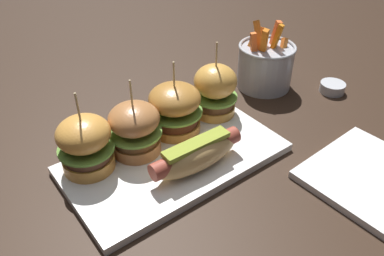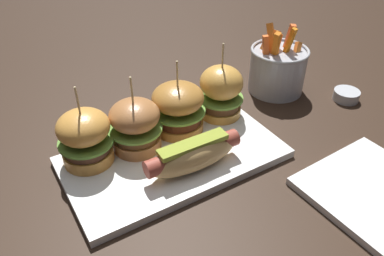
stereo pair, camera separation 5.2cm
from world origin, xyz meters
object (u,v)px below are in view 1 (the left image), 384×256
(platter_main, at_px, (175,158))
(slider_center_right, at_px, (175,108))
(slider_far_right, at_px, (215,90))
(hot_dog, at_px, (196,154))
(sauce_ramekin, at_px, (332,87))
(slider_far_left, at_px, (85,144))
(slider_center_left, at_px, (135,128))
(side_plate, at_px, (375,180))
(fries_bucket, at_px, (265,65))

(platter_main, height_order, slider_center_right, slider_center_right)
(platter_main, xyz_separation_m, slider_far_right, (0.13, 0.06, 0.06))
(hot_dog, height_order, sauce_ramekin, hot_dog)
(platter_main, xyz_separation_m, hot_dog, (0.01, -0.04, 0.03))
(slider_far_left, height_order, sauce_ramekin, slider_far_left)
(slider_center_left, xyz_separation_m, side_plate, (0.26, -0.28, -0.05))
(platter_main, distance_m, slider_far_right, 0.16)
(slider_far_right, distance_m, fries_bucket, 0.17)
(platter_main, xyz_separation_m, sauce_ramekin, (0.40, -0.02, 0.00))
(slider_center_left, bearing_deg, side_plate, -46.71)
(platter_main, height_order, slider_far_left, slider_far_left)
(side_plate, bearing_deg, platter_main, 133.82)
(slider_far_left, height_order, side_plate, slider_far_left)
(slider_center_right, relative_size, side_plate, 0.71)
(slider_center_right, bearing_deg, slider_far_right, -0.12)
(platter_main, height_order, slider_center_left, slider_center_left)
(slider_center_right, height_order, slider_far_right, slider_far_right)
(fries_bucket, bearing_deg, sauce_ramekin, -47.96)
(slider_far_left, xyz_separation_m, slider_far_right, (0.26, -0.00, 0.00))
(slider_center_left, height_order, side_plate, slider_center_left)
(hot_dog, xyz_separation_m, slider_center_left, (-0.05, 0.09, 0.02))
(platter_main, bearing_deg, sauce_ramekin, -2.41)
(fries_bucket, distance_m, side_plate, 0.34)
(slider_center_right, xyz_separation_m, side_plate, (0.18, -0.29, -0.05))
(hot_dog, relative_size, side_plate, 0.85)
(fries_bucket, height_order, sauce_ramekin, fries_bucket)
(platter_main, relative_size, side_plate, 1.89)
(slider_far_left, xyz_separation_m, fries_bucket, (0.43, 0.03, -0.01))
(platter_main, height_order, fries_bucket, fries_bucket)
(hot_dog, bearing_deg, fries_bucket, 25.22)
(platter_main, relative_size, slider_center_left, 2.68)
(fries_bucket, bearing_deg, hot_dog, -154.78)
(slider_center_right, bearing_deg, sauce_ramekin, -11.95)
(slider_far_right, xyz_separation_m, fries_bucket, (0.17, 0.03, -0.01))
(slider_center_right, distance_m, side_plate, 0.34)
(slider_far_left, bearing_deg, sauce_ramekin, -8.18)
(platter_main, xyz_separation_m, slider_far_left, (-0.12, 0.06, 0.05))
(slider_center_left, relative_size, side_plate, 0.71)
(platter_main, bearing_deg, slider_center_right, 53.75)
(hot_dog, height_order, slider_far_right, slider_far_right)
(slider_center_left, relative_size, slider_far_right, 0.93)
(slider_far_left, xyz_separation_m, slider_center_left, (0.08, -0.01, -0.00))
(slider_far_right, bearing_deg, slider_center_right, 179.88)
(hot_dog, bearing_deg, slider_center_left, 119.44)
(side_plate, bearing_deg, slider_far_left, 140.07)
(fries_bucket, bearing_deg, slider_far_right, -168.60)
(slider_far_left, distance_m, slider_center_right, 0.17)
(slider_center_left, bearing_deg, hot_dog, -60.56)
(fries_bucket, bearing_deg, slider_center_right, -172.58)
(platter_main, bearing_deg, slider_far_right, 23.63)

